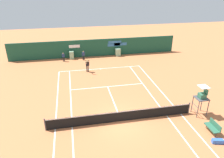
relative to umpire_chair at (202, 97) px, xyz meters
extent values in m
plane|color=#C67042|center=(-6.82, 0.29, -1.71)|extent=(80.00, 80.00, 0.00)
cube|color=white|center=(-6.82, 11.99, -1.71)|extent=(10.60, 0.10, 0.01)
cube|color=white|center=(-12.12, 0.29, -1.71)|extent=(0.10, 23.40, 0.01)
cube|color=white|center=(-10.82, 0.29, -1.71)|extent=(0.10, 23.40, 0.01)
cube|color=white|center=(-2.82, 0.29, -1.71)|extent=(0.10, 23.40, 0.01)
cube|color=white|center=(-1.52, 0.29, -1.71)|extent=(0.10, 23.40, 0.01)
cube|color=white|center=(-6.82, 6.69, -1.71)|extent=(8.00, 0.10, 0.01)
cube|color=white|center=(-6.82, 3.49, -1.71)|extent=(0.10, 6.40, 0.01)
cube|color=white|center=(-6.82, 11.84, -1.71)|extent=(0.10, 0.24, 0.01)
cylinder|color=#4C4C51|center=(-12.82, 0.29, -1.18)|extent=(0.10, 0.10, 1.07)
cylinder|color=#4C4C51|center=(-0.82, 0.29, -1.18)|extent=(0.10, 0.10, 1.07)
cube|color=black|center=(-6.82, 0.29, -1.24)|extent=(12.00, 0.03, 0.95)
cube|color=white|center=(-6.82, 0.29, -0.79)|extent=(12.00, 0.04, 0.06)
cube|color=#194C38|center=(-6.82, 17.29, -0.42)|extent=(25.00, 0.24, 2.59)
cube|color=#2D6BA8|center=(-3.95, 17.15, -0.09)|extent=(1.95, 0.02, 0.44)
cube|color=#2D6BA8|center=(-2.92, 17.15, -0.02)|extent=(1.97, 0.02, 0.44)
cube|color=#2D6BA8|center=(-3.79, 17.15, 0.31)|extent=(2.00, 0.02, 0.44)
cube|color=white|center=(-9.87, 17.15, 0.03)|extent=(1.60, 0.02, 0.44)
cube|color=#8CB793|center=(-10.38, 16.74, -1.14)|extent=(0.63, 0.70, 1.14)
cube|color=#8CB793|center=(-3.40, 16.74, -1.14)|extent=(0.74, 0.70, 1.14)
cylinder|color=#47474C|center=(-0.46, -0.45, -0.94)|extent=(0.07, 0.07, 1.54)
cylinder|color=#47474C|center=(-0.46, 0.45, -0.94)|extent=(0.07, 0.07, 1.54)
cylinder|color=#47474C|center=(0.44, -0.45, -0.94)|extent=(0.07, 0.07, 1.54)
cylinder|color=#47474C|center=(0.44, 0.45, -0.94)|extent=(0.07, 0.07, 1.54)
cylinder|color=#47474C|center=(-0.46, 0.00, -1.25)|extent=(0.04, 0.81, 0.04)
cylinder|color=#47474C|center=(-0.46, 0.00, -0.79)|extent=(0.04, 0.81, 0.04)
cube|color=#47474C|center=(-0.01, 0.00, -0.14)|extent=(1.00, 1.00, 0.06)
cube|color=#2D664C|center=(-0.01, 0.00, 0.09)|extent=(0.52, 0.56, 0.40)
cube|color=#2D664C|center=(0.28, 0.00, 0.46)|extent=(0.06, 0.56, 0.45)
cube|color=white|center=(-0.01, 0.00, 0.94)|extent=(0.76, 0.80, 0.04)
cylinder|color=#38383D|center=(-0.46, -3.00, -1.52)|extent=(0.06, 0.06, 0.38)
cylinder|color=#38383D|center=(-0.46, -1.84, -1.52)|extent=(0.06, 0.06, 0.38)
cube|color=#2D664C|center=(-0.46, -2.42, -1.29)|extent=(0.48, 1.32, 0.08)
cube|color=#2D664C|center=(-0.19, -2.42, -1.04)|extent=(0.06, 1.32, 0.42)
cube|color=blue|center=(-0.74, -3.58, -1.55)|extent=(0.81, 0.48, 0.32)
sphere|color=blue|center=(-0.37, -3.68, -1.55)|extent=(0.29, 0.29, 0.28)
cylinder|color=black|center=(-8.47, 11.35, -1.32)|extent=(0.13, 0.13, 0.79)
cylinder|color=black|center=(-8.64, 11.31, -1.32)|extent=(0.13, 0.13, 0.79)
cube|color=black|center=(-8.55, 11.33, -0.65)|extent=(0.39, 0.28, 0.55)
sphere|color=brown|center=(-8.55, 11.33, -0.26)|extent=(0.22, 0.22, 0.22)
cylinder|color=black|center=(-8.34, 11.38, -0.69)|extent=(0.08, 0.08, 0.53)
cylinder|color=brown|center=(-8.70, 11.02, -0.42)|extent=(0.21, 0.54, 0.08)
cylinder|color=black|center=(-8.63, 10.76, -0.31)|extent=(0.03, 0.03, 0.22)
torus|color=yellow|center=(-8.63, 10.76, -0.06)|extent=(0.30, 0.10, 0.30)
cylinder|color=silver|center=(-8.63, 10.76, -0.06)|extent=(0.25, 0.07, 0.26)
cylinder|color=black|center=(-8.63, 15.83, -1.37)|extent=(0.11, 0.11, 0.69)
cylinder|color=black|center=(-8.78, 15.80, -1.37)|extent=(0.11, 0.11, 0.69)
cube|color=navy|center=(-8.71, 15.81, -0.78)|extent=(0.34, 0.23, 0.48)
sphere|color=#8C664C|center=(-8.71, 15.81, -0.44)|extent=(0.19, 0.19, 0.19)
cylinder|color=navy|center=(-8.52, 15.85, -0.81)|extent=(0.07, 0.07, 0.47)
cylinder|color=navy|center=(-8.89, 15.78, -0.81)|extent=(0.07, 0.07, 0.47)
cylinder|color=black|center=(-11.47, 15.82, -1.39)|extent=(0.11, 0.11, 0.65)
cylinder|color=black|center=(-11.61, 15.80, -1.39)|extent=(0.11, 0.11, 0.65)
cube|color=navy|center=(-11.54, 15.81, -0.83)|extent=(0.31, 0.20, 0.46)
sphere|color=#8C664C|center=(-11.54, 15.81, -0.51)|extent=(0.18, 0.18, 0.18)
cylinder|color=navy|center=(-11.36, 15.83, -0.86)|extent=(0.07, 0.07, 0.44)
cylinder|color=navy|center=(-11.72, 15.79, -0.86)|extent=(0.07, 0.07, 0.44)
sphere|color=#CCE033|center=(-8.28, 9.42, -1.68)|extent=(0.07, 0.07, 0.07)
sphere|color=#CCE033|center=(-9.20, 11.02, -1.68)|extent=(0.07, 0.07, 0.07)
sphere|color=#CCE033|center=(-7.28, 9.99, -1.68)|extent=(0.07, 0.07, 0.07)
camera|label=1|loc=(-10.41, -13.74, 8.82)|focal=34.19mm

